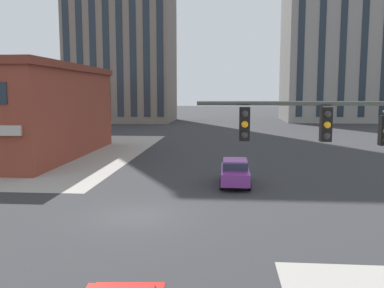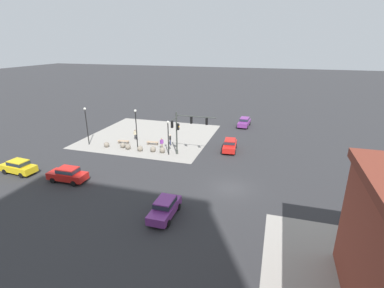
# 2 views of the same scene
# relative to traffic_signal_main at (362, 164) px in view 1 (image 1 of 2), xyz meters

# --- Properties ---
(ground_plane) EXTENTS (320.00, 320.00, 0.00)m
(ground_plane) POSITION_rel_traffic_signal_main_xyz_m (-7.92, 7.72, -3.98)
(ground_plane) COLOR #2D2D30
(traffic_signal_main) EXTENTS (5.67, 2.09, 6.05)m
(traffic_signal_main) POSITION_rel_traffic_signal_main_xyz_m (0.00, 0.00, 0.00)
(traffic_signal_main) COLOR #383D38
(traffic_signal_main) RESTS_ON ground
(car_main_northbound_near) EXTENTS (1.90, 4.40, 1.68)m
(car_main_northbound_near) POSITION_rel_traffic_signal_main_xyz_m (-3.09, 14.71, -3.06)
(car_main_northbound_near) COLOR #7A3389
(car_main_northbound_near) RESTS_ON ground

